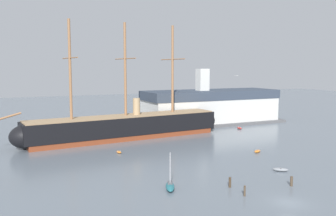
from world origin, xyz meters
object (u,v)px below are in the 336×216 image
(dinghy_far_left, at_px, (21,141))
(seagull_in_flight, at_px, (237,76))
(dinghy_distant_centre, at_px, (132,128))
(mooring_piling_nearest, at_px, (245,191))
(dinghy_alongside_bow, at_px, (119,152))
(sailboat_foreground_left, at_px, (170,186))
(mooring_piling_right_pair, at_px, (291,181))
(dinghy_foreground_right, at_px, (281,169))
(mooring_piling_left_pair, at_px, (230,182))
(dinghy_far_right, at_px, (239,128))
(tall_ship, at_px, (126,126))
(dinghy_mid_right, at_px, (257,151))
(dockside_warehouse_right, at_px, (211,107))

(dinghy_far_left, height_order, seagull_in_flight, seagull_in_flight)
(dinghy_distant_centre, distance_m, mooring_piling_nearest, 59.63)
(dinghy_alongside_bow, xyz_separation_m, dinghy_distant_centre, (12.47, 27.37, 0.08))
(sailboat_foreground_left, xyz_separation_m, mooring_piling_right_pair, (17.06, -6.32, 0.26))
(dinghy_foreground_right, relative_size, seagull_in_flight, 2.27)
(dinghy_distant_centre, distance_m, mooring_piling_left_pair, 55.59)
(dinghy_alongside_bow, relative_size, mooring_piling_right_pair, 1.30)
(dinghy_alongside_bow, relative_size, mooring_piling_left_pair, 1.25)
(dinghy_far_right, xyz_separation_m, mooring_piling_nearest, (-32.72, -46.53, 0.46))
(dinghy_far_left, relative_size, dinghy_distant_centre, 1.15)
(sailboat_foreground_left, xyz_separation_m, mooring_piling_nearest, (8.05, -6.97, 0.28))
(tall_ship, xyz_separation_m, mooring_piling_nearest, (1.61, -46.28, -2.35))
(tall_ship, relative_size, sailboat_foreground_left, 10.75)
(sailboat_foreground_left, relative_size, dinghy_mid_right, 2.32)
(dinghy_foreground_right, bearing_deg, sailboat_foreground_left, -178.64)
(mooring_piling_left_pair, height_order, seagull_in_flight, seagull_in_flight)
(dinghy_foreground_right, bearing_deg, dinghy_far_left, 130.46)
(dinghy_alongside_bow, distance_m, dinghy_far_left, 27.13)
(dinghy_far_left, xyz_separation_m, seagull_in_flight, (37.16, -34.09, 15.72))
(dinghy_foreground_right, distance_m, dinghy_distant_centre, 52.66)
(mooring_piling_nearest, bearing_deg, mooring_piling_right_pair, 4.13)
(dinghy_far_left, distance_m, dinghy_far_right, 58.58)
(sailboat_foreground_left, height_order, dinghy_far_right, sailboat_foreground_left)
(tall_ship, height_order, dinghy_distant_centre, tall_ship)
(dinghy_far_right, relative_size, dockside_warehouse_right, 0.05)
(dinghy_far_left, distance_m, seagull_in_flight, 52.82)
(tall_ship, relative_size, mooring_piling_nearest, 39.79)
(dinghy_far_left, xyz_separation_m, mooring_piling_left_pair, (25.87, -48.69, 0.41))
(tall_ship, bearing_deg, dinghy_foreground_right, -69.30)
(dinghy_far_right, bearing_deg, mooring_piling_right_pair, -117.33)
(mooring_piling_left_pair, distance_m, seagull_in_flight, 23.98)
(tall_ship, height_order, dinghy_mid_right, tall_ship)
(dinghy_alongside_bow, height_order, seagull_in_flight, seagull_in_flight)
(dockside_warehouse_right, bearing_deg, dinghy_far_right, -81.71)
(mooring_piling_left_pair, bearing_deg, dinghy_far_left, 117.98)
(tall_ship, relative_size, dinghy_alongside_bow, 31.32)
(tall_ship, height_order, dinghy_far_right, tall_ship)
(sailboat_foreground_left, distance_m, mooring_piling_right_pair, 18.20)
(sailboat_foreground_left, height_order, dinghy_mid_right, sailboat_foreground_left)
(dinghy_far_left, relative_size, mooring_piling_nearest, 2.12)
(mooring_piling_nearest, distance_m, seagull_in_flight, 26.77)
(mooring_piling_nearest, bearing_deg, dinghy_mid_right, 47.97)
(mooring_piling_nearest, bearing_deg, dinghy_distant_centre, 85.62)
(tall_ship, xyz_separation_m, dinghy_distant_centre, (6.16, 13.17, -2.80))
(dinghy_distant_centre, bearing_deg, dinghy_mid_right, -70.37)
(tall_ship, distance_m, dinghy_alongside_bow, 15.79)
(dinghy_alongside_bow, distance_m, mooring_piling_nearest, 33.05)
(dinghy_far_left, relative_size, mooring_piling_left_pair, 2.09)
(dinghy_alongside_bow, bearing_deg, dinghy_far_right, 19.57)
(tall_ship, distance_m, dinghy_foreground_right, 41.57)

